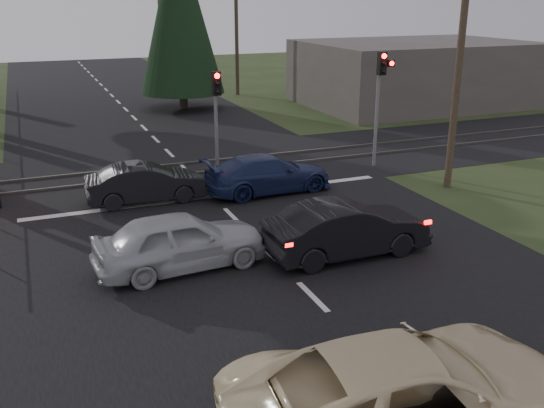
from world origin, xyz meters
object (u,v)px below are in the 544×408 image
dark_car_far (146,183)px  utility_pole_mid (236,27)px  utility_pole_far (160,16)px  cream_coupe (410,394)px  utility_pole_near (460,58)px  traffic_signal_right (381,87)px  silver_car (180,241)px  traffic_signal_center (217,105)px  blue_sedan (268,174)px  dark_hatchback (347,230)px

dark_car_far → utility_pole_mid: bearing=-25.4°
utility_pole_far → dark_car_far: utility_pole_far is taller
cream_coupe → utility_pole_near: bearing=-35.2°
traffic_signal_right → cream_coupe: traffic_signal_right is taller
silver_car → dark_car_far: 5.76m
traffic_signal_center → utility_pole_near: 9.05m
utility_pole_mid → utility_pole_far: bearing=90.0°
traffic_signal_right → blue_sedan: size_ratio=1.00×
traffic_signal_center → cream_coupe: 15.85m
utility_pole_near → cream_coupe: 14.82m
cream_coupe → dark_hatchback: size_ratio=1.32×
traffic_signal_center → dark_hatchback: bearing=-84.0°
utility_pole_mid → blue_sedan: bearing=-106.3°
dark_hatchback → dark_car_far: (-4.19, 6.65, -0.08)m
traffic_signal_right → cream_coupe: (-8.25, -14.43, -2.47)m
utility_pole_mid → dark_hatchback: (-6.57, -28.11, -3.97)m
traffic_signal_right → utility_pole_near: size_ratio=0.52×
traffic_signal_right → cream_coupe: bearing=-119.8°
cream_coupe → blue_sedan: (2.75, 12.95, -0.16)m
utility_pole_near → utility_pole_mid: bearing=90.0°
utility_pole_near → utility_pole_mid: same height
dark_hatchback → traffic_signal_right: bearing=-37.4°
utility_pole_far → blue_sedan: bearing=-97.8°
dark_hatchback → blue_sedan: dark_hatchback is taller
silver_car → blue_sedan: size_ratio=0.95×
cream_coupe → dark_hatchback: 7.33m
cream_coupe → silver_car: size_ratio=1.35×
traffic_signal_right → dark_car_far: bearing=-174.6°
traffic_signal_right → utility_pole_near: (0.95, -3.47, 1.41)m
traffic_signal_center → utility_pole_mid: bearing=68.8°
traffic_signal_right → silver_car: 12.34m
cream_coupe → traffic_signal_center: bearing=-1.4°
utility_pole_mid → traffic_signal_right: bearing=-92.7°
traffic_signal_center → dark_hatchback: size_ratio=0.89×
traffic_signal_right → blue_sedan: traffic_signal_right is taller
utility_pole_near → utility_pole_far: 49.00m
utility_pole_far → dark_hatchback: bearing=-97.1°
dark_hatchback → utility_pole_near: bearing=-58.8°
utility_pole_mid → utility_pole_far: same height
utility_pole_far → dark_car_far: size_ratio=2.21×
dark_car_far → dark_hatchback: bearing=-146.5°
utility_pole_mid → silver_car: bearing=-112.0°
traffic_signal_center → cream_coupe: bearing=-96.2°
traffic_signal_right → traffic_signal_center: traffic_signal_right is taller
utility_pole_near → silver_car: utility_pole_near is taller
utility_pole_mid → silver_car: (-11.00, -27.22, -3.96)m
silver_car → dark_hatchback: bearing=-105.7°
traffic_signal_right → dark_hatchback: bearing=-126.5°
traffic_signal_center → blue_sedan: (1.05, -2.68, -2.12)m
silver_car → blue_sedan: silver_car is taller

